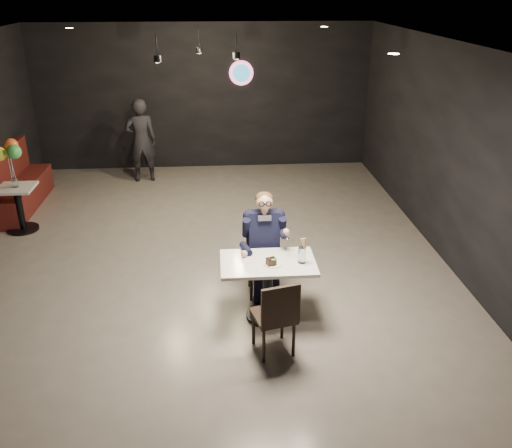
{
  "coord_description": "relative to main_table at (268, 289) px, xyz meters",
  "views": [
    {
      "loc": [
        0.25,
        -7.0,
        3.7
      ],
      "look_at": [
        0.71,
        -0.88,
        0.96
      ],
      "focal_mm": 38.0,
      "sensor_mm": 36.0,
      "label": 1
    }
  ],
  "objects": [
    {
      "name": "main_table",
      "position": [
        0.0,
        0.0,
        0.0
      ],
      "size": [
        1.1,
        0.7,
        0.75
      ],
      "primitive_type": "cube",
      "color": "white",
      "rests_on": "floor"
    },
    {
      "name": "seated_man",
      "position": [
        0.0,
        0.55,
        0.34
      ],
      "size": [
        0.6,
        0.8,
        1.44
      ],
      "primitive_type": "cube",
      "color": "black",
      "rests_on": "floor"
    },
    {
      "name": "balloon_bunch",
      "position": [
        -3.75,
        2.8,
        0.86
      ],
      "size": [
        0.41,
        0.41,
        0.67
      ],
      "primitive_type": "cube",
      "color": "#F6F934",
      "rests_on": "balloon_vase"
    },
    {
      "name": "dessert_plate",
      "position": [
        0.05,
        -0.07,
        0.38
      ],
      "size": [
        0.23,
        0.23,
        0.01
      ],
      "primitive_type": "cylinder",
      "color": "white",
      "rests_on": "main_table"
    },
    {
      "name": "chair_near",
      "position": [
        0.0,
        -0.66,
        0.09
      ],
      "size": [
        0.52,
        0.55,
        0.92
      ],
      "primitive_type": "cube",
      "rotation": [
        0.0,
        0.0,
        0.25
      ],
      "color": "black",
      "rests_on": "floor"
    },
    {
      "name": "floor",
      "position": [
        -0.8,
        1.48,
        -0.38
      ],
      "size": [
        9.0,
        9.0,
        0.0
      ],
      "primitive_type": "plane",
      "color": "gray",
      "rests_on": "ground"
    },
    {
      "name": "cake_slice",
      "position": [
        0.03,
        -0.1,
        0.42
      ],
      "size": [
        0.12,
        0.11,
        0.07
      ],
      "primitive_type": "cube",
      "rotation": [
        0.0,
        0.0,
        0.35
      ],
      "color": "black",
      "rests_on": "dessert_plate"
    },
    {
      "name": "wall_sign",
      "position": [
        0.0,
        5.95,
        1.62
      ],
      "size": [
        0.5,
        0.06,
        0.5
      ],
      "primitive_type": null,
      "color": "pink",
      "rests_on": "floor"
    },
    {
      "name": "mint_leaf",
      "position": [
        0.05,
        -0.13,
        0.47
      ],
      "size": [
        0.06,
        0.04,
        0.01
      ],
      "primitive_type": "ellipsoid",
      "color": "green",
      "rests_on": "cake_slice"
    },
    {
      "name": "pendant_lights",
      "position": [
        -0.8,
        3.48,
        2.51
      ],
      "size": [
        1.4,
        1.2,
        0.36
      ],
      "primitive_type": "cube",
      "color": "black",
      "rests_on": "floor"
    },
    {
      "name": "balloon_vase",
      "position": [
        -3.75,
        2.8,
        0.45
      ],
      "size": [
        0.1,
        0.1,
        0.14
      ],
      "primitive_type": "cylinder",
      "color": "silver",
      "rests_on": "side_table"
    },
    {
      "name": "chair_far",
      "position": [
        0.0,
        0.55,
        0.09
      ],
      "size": [
        0.42,
        0.46,
        0.92
      ],
      "primitive_type": "cube",
      "color": "black",
      "rests_on": "floor"
    },
    {
      "name": "side_table",
      "position": [
        -3.75,
        2.8,
        -0.02
      ],
      "size": [
        0.56,
        0.56,
        0.7
      ],
      "primitive_type": "cube",
      "color": "white",
      "rests_on": "floor"
    },
    {
      "name": "sundae_glass",
      "position": [
        0.38,
        -0.05,
        0.47
      ],
      "size": [
        0.09,
        0.09,
        0.19
      ],
      "primitive_type": "cylinder",
      "color": "silver",
      "rests_on": "main_table"
    },
    {
      "name": "booth_bench",
      "position": [
        -4.05,
        3.8,
        0.15
      ],
      "size": [
        0.53,
        2.11,
        1.05
      ],
      "primitive_type": "cube",
      "color": "#4C1210",
      "rests_on": "floor"
    },
    {
      "name": "passerby",
      "position": [
        -2.05,
        5.13,
        0.46
      ],
      "size": [
        0.66,
        0.48,
        1.67
      ],
      "primitive_type": "imported",
      "rotation": [
        0.0,
        0.0,
        3.27
      ],
      "color": "black",
      "rests_on": "floor"
    },
    {
      "name": "wafer_cone",
      "position": [
        0.4,
        -0.08,
        0.62
      ],
      "size": [
        0.08,
        0.08,
        0.13
      ],
      "primitive_type": "cone",
      "rotation": [
        0.0,
        0.0,
        0.26
      ],
      "color": "tan",
      "rests_on": "sundae_glass"
    }
  ]
}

